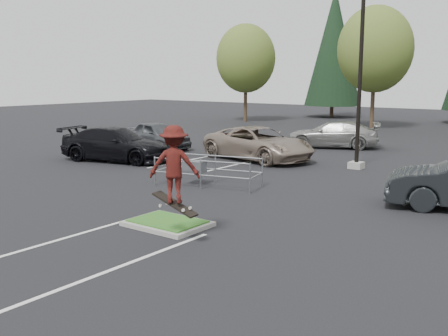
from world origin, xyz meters
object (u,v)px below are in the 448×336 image
Objects in this scene: car_far_silver at (334,134)px; decid_a at (246,61)px; skateboarder at (174,165)px; car_l_tan at (258,143)px; decid_b at (375,52)px; car_l_black at (115,144)px; car_l_grey at (157,135)px; cart_corral at (198,167)px; conif_a at (334,47)px; light_pole at (361,67)px.

decid_a is at bearing -152.32° from car_far_silver.
skateboarder is 0.37× the size of car_l_tan.
decid_b is at bearing -110.92° from skateboarder.
car_l_grey is at bearing 4.24° from car_l_black.
car_far_silver is (-0.49, 13.14, 0.08)m from cart_corral.
car_l_grey reaches higher than car_far_silver.
car_l_tan reaches higher than car_l_grey.
conif_a reaches higher than skateboarder.
conif_a is 25.22m from car_far_silver.
decid_b is 20.49m from car_l_grey.
conif_a is at bearing 93.47° from cart_corral.
car_far_silver is at bearing -64.33° from conif_a.
skateboarder is at bearing -123.62° from car_l_grey.
light_pole is at bearing 50.31° from cart_corral.
skateboarder is 0.39× the size of car_l_black.
skateboarder reaches higher than car_l_tan.
conif_a is (-14.50, 28.00, 2.54)m from light_pole.
car_far_silver is at bearing -40.24° from car_l_grey.
decid_a is at bearing 135.75° from light_pole.
cart_corral is (-3.43, -7.14, -3.86)m from light_pole.
car_l_tan is at bearing -71.57° from conif_a.
cart_corral is 6.82m from car_l_tan.
decid_a is 1.56× the size of car_l_black.
skateboarder is at bearing -58.24° from decid_a.
cart_corral is 0.90× the size of car_l_grey.
conif_a is at bearing 68.09° from decid_a.
light_pole is 1.89× the size of car_far_silver.
skateboarder is (7.21, -31.53, -4.05)m from decid_b.
decid_b is at bearing 15.70° from car_l_tan.
car_l_tan is 7.11m from car_l_black.
car_l_black reaches higher than car_far_silver.
decid_a is at bearing -111.91° from conif_a.
light_pole is 13.27m from skateboarder.
skateboarder is 0.48× the size of car_l_grey.
skateboarder is 13.79m from car_l_tan.
conif_a is 2.28× the size of car_l_black.
conif_a is 3.13× the size of cart_corral.
light_pole is 12.21m from car_l_black.
decid_a is 0.69× the size of conif_a.
car_l_black is at bearing -69.34° from skateboarder.
light_pole is 0.78× the size of conif_a.
cart_corral is (3.08, -25.67, -5.34)m from decid_b.
light_pole is at bearing -73.13° from car_l_tan.
light_pole is 4.57× the size of skateboarder.
car_l_grey is (6.51, -18.53, -4.79)m from decid_a.
light_pole is at bearing -78.73° from car_l_black.
car_l_grey is 0.87× the size of car_far_silver.
car_l_grey is (-12.00, -0.50, -3.77)m from light_pole.
car_l_black is (8.01, -23.03, -4.75)m from decid_a.
car_l_black reaches higher than cart_corral.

